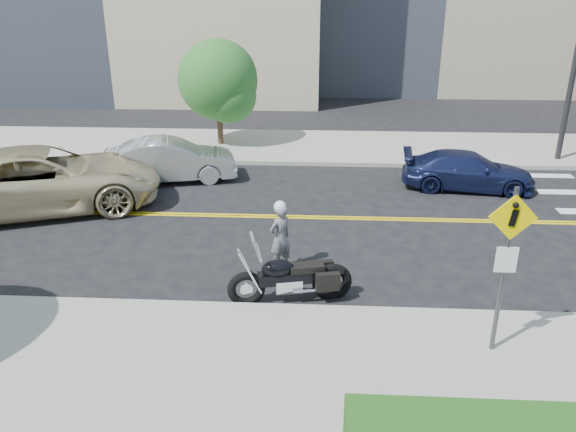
# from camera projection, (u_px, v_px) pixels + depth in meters

# --- Properties ---
(ground_plane) EXTENTS (120.00, 120.00, 0.00)m
(ground_plane) POSITION_uv_depth(u_px,v_px,m) (279.00, 217.00, 15.97)
(ground_plane) COLOR black
(ground_plane) RESTS_ON ground
(sidewalk_near) EXTENTS (60.00, 5.00, 0.15)m
(sidewalk_near) POSITION_uv_depth(u_px,v_px,m) (245.00, 388.00, 9.00)
(sidewalk_near) COLOR #9E9B91
(sidewalk_near) RESTS_ON ground_plane
(sidewalk_far) EXTENTS (60.00, 5.00, 0.15)m
(sidewalk_far) POSITION_uv_depth(u_px,v_px,m) (292.00, 146.00, 22.88)
(sidewalk_far) COLOR #9E9B91
(sidewalk_far) RESTS_ON ground_plane
(pedestrian_sign) EXTENTS (0.78, 0.08, 3.00)m
(pedestrian_sign) POSITION_uv_depth(u_px,v_px,m) (506.00, 256.00, 9.17)
(pedestrian_sign) COLOR #4C4C51
(pedestrian_sign) RESTS_ON sidewalk_near
(motorcyclist) EXTENTS (0.68, 0.66, 1.67)m
(motorcyclist) POSITION_uv_depth(u_px,v_px,m) (280.00, 236.00, 12.69)
(motorcyclist) COLOR #9B9CA0
(motorcyclist) RESTS_ON ground
(motorcycle) EXTENTS (2.60, 1.29, 1.52)m
(motorcycle) POSITION_uv_depth(u_px,v_px,m) (291.00, 268.00, 11.39)
(motorcycle) COLOR black
(motorcycle) RESTS_ON ground
(suv) EXTENTS (7.25, 5.25, 1.83)m
(suv) POSITION_uv_depth(u_px,v_px,m) (43.00, 179.00, 16.18)
(suv) COLOR beige
(suv) RESTS_ON ground
(parked_car_silver) EXTENTS (4.60, 2.52, 1.44)m
(parked_car_silver) POSITION_uv_depth(u_px,v_px,m) (170.00, 160.00, 18.71)
(parked_car_silver) COLOR #B0B5B9
(parked_car_silver) RESTS_ON ground
(parked_car_blue) EXTENTS (4.30, 2.13, 1.20)m
(parked_car_blue) POSITION_uv_depth(u_px,v_px,m) (468.00, 171.00, 18.02)
(parked_car_blue) COLOR navy
(parked_car_blue) RESTS_ON ground
(tree_far_a) EXTENTS (3.14, 3.14, 4.29)m
(tree_far_a) POSITION_uv_depth(u_px,v_px,m) (218.00, 80.00, 22.03)
(tree_far_a) COLOR #382619
(tree_far_a) RESTS_ON ground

